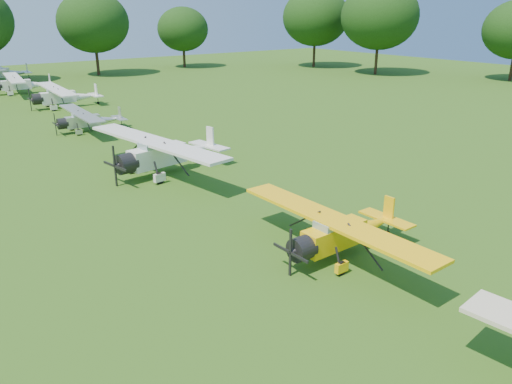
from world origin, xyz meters
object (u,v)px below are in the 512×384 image
at_px(aircraft_2, 342,230).
at_px(aircraft_5, 63,95).
at_px(aircraft_3, 165,151).
at_px(aircraft_4, 88,119).
at_px(aircraft_6, 20,83).

relative_size(aircraft_2, aircraft_5, 0.87).
height_order(aircraft_3, aircraft_4, aircraft_3).
height_order(aircraft_3, aircraft_5, aircraft_3).
relative_size(aircraft_3, aircraft_4, 1.34).
bearing_deg(aircraft_2, aircraft_4, 90.28).
relative_size(aircraft_4, aircraft_6, 0.82).
xyz_separation_m(aircraft_4, aircraft_6, (0.29, 24.35, 0.23)).
distance_m(aircraft_5, aircraft_6, 12.36).
distance_m(aircraft_4, aircraft_5, 12.18).
height_order(aircraft_2, aircraft_4, aircraft_2).
height_order(aircraft_4, aircraft_6, aircraft_6).
distance_m(aircraft_3, aircraft_5, 26.12).
xyz_separation_m(aircraft_2, aircraft_5, (0.97, 40.29, 0.17)).
distance_m(aircraft_2, aircraft_6, 52.58).
xyz_separation_m(aircraft_4, aircraft_5, (1.65, 12.06, 0.25)).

